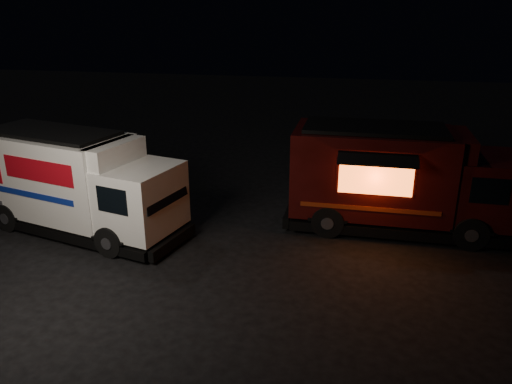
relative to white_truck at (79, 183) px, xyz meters
name	(u,v)px	position (x,y,z in m)	size (l,w,h in m)	color
ground	(170,258)	(3.41, -1.34, -1.61)	(80.00, 80.00, 0.00)	black
white_truck	(79,183)	(0.00, 0.00, 0.00)	(7.09, 2.42, 3.21)	white
red_truck	(401,179)	(9.96, 2.22, 0.07)	(7.22, 2.66, 3.36)	#3C0B0B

